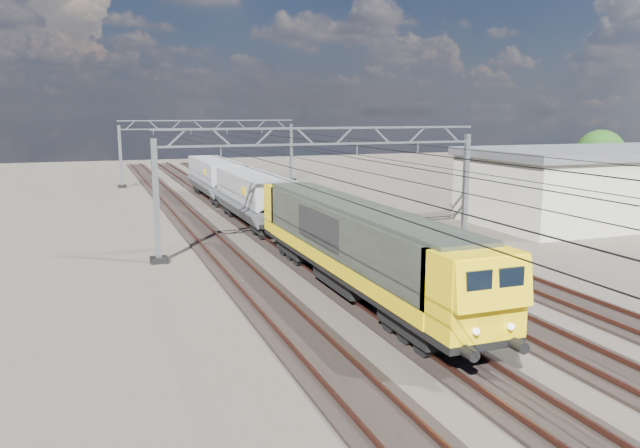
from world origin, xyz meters
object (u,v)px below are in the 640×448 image
object	(u,v)px
catenary_gantry_mid	(325,183)
tree_far	(605,156)
locomotive	(354,242)
hopper_wagon_lead	(253,195)
industrial_shed	(596,185)
hopper_wagon_mid	(215,176)
catenary_gantry_far	(210,149)

from	to	relation	value
catenary_gantry_mid	tree_far	xyz separation A→B (m)	(30.32, 9.79, 0.17)
catenary_gantry_mid	tree_far	size ratio (longest dim) A/B	3.10
locomotive	hopper_wagon_lead	bearing A→B (deg)	90.00
hopper_wagon_lead	industrial_shed	distance (m)	24.97
hopper_wagon_mid	industrial_shed	bearing A→B (deg)	-41.26
industrial_shed	hopper_wagon_mid	bearing A→B (deg)	138.74
catenary_gantry_mid	hopper_wagon_lead	bearing A→B (deg)	102.73
tree_far	hopper_wagon_lead	bearing A→B (deg)	-178.34
locomotive	tree_far	world-z (taller)	tree_far
industrial_shed	hopper_wagon_lead	bearing A→B (deg)	164.06
catenary_gantry_far	hopper_wagon_mid	distance (m)	13.20
locomotive	hopper_wagon_lead	distance (m)	17.70
catenary_gantry_far	hopper_wagon_lead	bearing A→B (deg)	-94.21
tree_far	industrial_shed	bearing A→B (deg)	-136.87
hopper_wagon_mid	tree_far	xyz separation A→B (m)	(32.32, -13.27, 1.85)
hopper_wagon_lead	locomotive	bearing A→B (deg)	-90.00
catenary_gantry_far	hopper_wagon_mid	xyz separation A→B (m)	(-2.00, -12.94, -1.67)
locomotive	tree_far	size ratio (longest dim) A/B	3.29
hopper_wagon_lead	industrial_shed	bearing A→B (deg)	-15.94
catenary_gantry_mid	hopper_wagon_lead	xyz separation A→B (m)	(-2.00, 8.86, -1.67)
catenary_gantry_mid	locomotive	distance (m)	9.20
catenary_gantry_far	industrial_shed	size ratio (longest dim) A/B	1.07
hopper_wagon_lead	hopper_wagon_mid	xyz separation A→B (m)	(0.00, 14.20, 0.00)
catenary_gantry_far	locomotive	bearing A→B (deg)	-92.55
catenary_gantry_far	industrial_shed	xyz separation A→B (m)	(22.00, -34.00, -1.18)
hopper_wagon_mid	hopper_wagon_lead	bearing A→B (deg)	-90.00
hopper_wagon_mid	locomotive	bearing A→B (deg)	-90.00
industrial_shed	tree_far	bearing A→B (deg)	43.13
tree_far	hopper_wagon_mid	bearing A→B (deg)	157.68
locomotive	hopper_wagon_mid	bearing A→B (deg)	90.00
catenary_gantry_mid	catenary_gantry_far	bearing A→B (deg)	90.00
catenary_gantry_mid	hopper_wagon_mid	distance (m)	23.20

